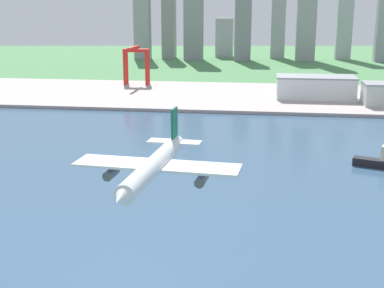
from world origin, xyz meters
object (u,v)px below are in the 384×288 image
(port_crane_red, at_px, (136,57))
(warehouse_main, at_px, (315,87))
(airplane_landing, at_px, (154,166))
(tugboat_small, at_px, (383,160))

(port_crane_red, relative_size, warehouse_main, 0.61)
(airplane_landing, bearing_deg, port_crane_red, 104.39)
(tugboat_small, distance_m, port_crane_red, 292.01)
(tugboat_small, xyz_separation_m, port_crane_red, (-175.59, 232.08, 24.06))
(tugboat_small, xyz_separation_m, warehouse_main, (-16.53, 179.36, 7.32))
(airplane_landing, distance_m, warehouse_main, 339.21)
(airplane_landing, xyz_separation_m, warehouse_main, (60.28, 332.15, -33.24))
(airplane_landing, height_order, port_crane_red, airplane_landing)
(warehouse_main, bearing_deg, tugboat_small, -84.73)
(airplane_landing, xyz_separation_m, tugboat_small, (76.81, 152.79, -40.56))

